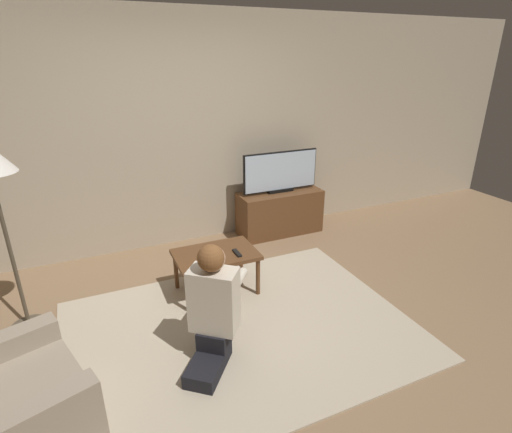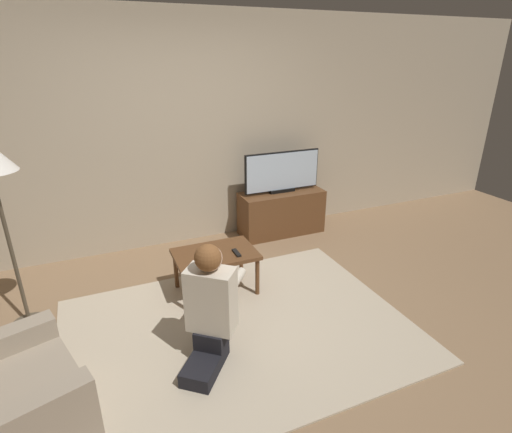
# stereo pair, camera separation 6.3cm
# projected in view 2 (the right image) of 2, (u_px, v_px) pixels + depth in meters

# --- Properties ---
(ground_plane) EXTENTS (10.00, 10.00, 0.00)m
(ground_plane) POSITION_uv_depth(u_px,v_px,m) (239.00, 331.00, 3.31)
(ground_plane) COLOR #896B4C
(wall_back) EXTENTS (10.00, 0.06, 2.60)m
(wall_back) POSITION_uv_depth(u_px,v_px,m) (175.00, 134.00, 4.46)
(wall_back) COLOR tan
(wall_back) RESTS_ON ground_plane
(rug) EXTENTS (2.78, 2.05, 0.02)m
(rug) POSITION_uv_depth(u_px,v_px,m) (239.00, 330.00, 3.31)
(rug) COLOR #BCAD93
(rug) RESTS_ON ground_plane
(tv_stand) EXTENTS (1.05, 0.40, 0.55)m
(tv_stand) POSITION_uv_depth(u_px,v_px,m) (281.00, 213.00, 5.03)
(tv_stand) COLOR brown
(tv_stand) RESTS_ON ground_plane
(tv) EXTENTS (0.97, 0.08, 0.50)m
(tv) POSITION_uv_depth(u_px,v_px,m) (282.00, 172.00, 4.84)
(tv) COLOR black
(tv) RESTS_ON tv_stand
(coffee_table) EXTENTS (0.75, 0.50, 0.42)m
(coffee_table) POSITION_uv_depth(u_px,v_px,m) (215.00, 257.00, 3.71)
(coffee_table) COLOR brown
(coffee_table) RESTS_ON ground_plane
(person_kneeling) EXTENTS (0.68, 0.76, 0.93)m
(person_kneeling) POSITION_uv_depth(u_px,v_px,m) (211.00, 305.00, 2.84)
(person_kneeling) COLOR black
(person_kneeling) RESTS_ON rug
(remote) EXTENTS (0.04, 0.15, 0.02)m
(remote) POSITION_uv_depth(u_px,v_px,m) (237.00, 253.00, 3.67)
(remote) COLOR black
(remote) RESTS_ON coffee_table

